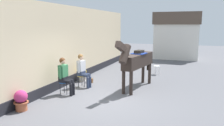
% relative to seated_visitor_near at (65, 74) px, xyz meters
% --- Properties ---
extents(ground_plane, '(40.00, 40.00, 0.00)m').
position_rel_seated_visitor_near_xyz_m(ground_plane, '(1.76, 3.22, -0.78)').
color(ground_plane, '#56565B').
extents(pub_facade_wall, '(0.34, 14.00, 3.40)m').
position_rel_seated_visitor_near_xyz_m(pub_facade_wall, '(-0.79, 1.72, 0.76)').
color(pub_facade_wall, '#CCB793').
rests_on(pub_facade_wall, ground_plane).
extents(distant_cottage, '(3.40, 2.60, 3.50)m').
position_rel_seated_visitor_near_xyz_m(distant_cottage, '(3.16, 11.07, 1.02)').
color(distant_cottage, silver).
rests_on(distant_cottage, ground_plane).
extents(seated_visitor_near, '(0.61, 0.49, 1.39)m').
position_rel_seated_visitor_near_xyz_m(seated_visitor_near, '(0.00, 0.00, 0.00)').
color(seated_visitor_near, '#194C99').
rests_on(seated_visitor_near, ground_plane).
extents(seated_visitor_far, '(0.61, 0.48, 1.39)m').
position_rel_seated_visitor_near_xyz_m(seated_visitor_far, '(0.15, 1.15, 0.00)').
color(seated_visitor_far, gold).
rests_on(seated_visitor_far, ground_plane).
extents(saddled_horse_center, '(0.80, 2.98, 2.06)m').
position_rel_seated_visitor_near_xyz_m(saddled_horse_center, '(2.33, 1.63, 0.38)').
color(saddled_horse_center, '#2D231E').
rests_on(saddled_horse_center, ground_plane).
extents(flower_planter_nearest, '(0.43, 0.43, 0.64)m').
position_rel_seated_visitor_near_xyz_m(flower_planter_nearest, '(-0.39, -1.86, -0.44)').
color(flower_planter_nearest, '#A85638').
rests_on(flower_planter_nearest, ground_plane).
extents(flower_planter_farthest, '(0.43, 0.43, 0.64)m').
position_rel_seated_visitor_near_xyz_m(flower_planter_farthest, '(-0.34, 2.02, -0.44)').
color(flower_planter_farthest, beige).
rests_on(flower_planter_farthest, ground_plane).
extents(spare_stool_white, '(0.32, 0.32, 0.46)m').
position_rel_seated_visitor_near_xyz_m(spare_stool_white, '(2.69, 4.61, -0.38)').
color(spare_stool_white, white).
rests_on(spare_stool_white, ground_plane).
extents(satchel_bag, '(0.29, 0.13, 0.20)m').
position_rel_seated_visitor_near_xyz_m(satchel_bag, '(0.11, 1.88, -0.68)').
color(satchel_bag, brown).
rests_on(satchel_bag, ground_plane).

